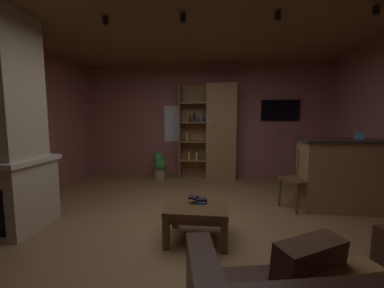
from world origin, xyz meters
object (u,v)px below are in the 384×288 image
at_px(wall_mounted_tv, 280,110).
at_px(coffee_table, 197,211).
at_px(kitchen_bar_counter, 351,174).
at_px(tissue_box, 359,136).
at_px(table_book_0, 201,202).
at_px(potted_floor_plant, 160,165).
at_px(bookshelf_cabinet, 217,133).
at_px(stone_fireplace, 3,135).
at_px(dining_chair, 302,175).
at_px(table_book_1, 201,200).
at_px(table_book_2, 193,197).

bearing_deg(wall_mounted_tv, coffee_table, -117.65).
bearing_deg(kitchen_bar_counter, tissue_box, 24.19).
distance_m(table_book_0, potted_floor_plant, 2.83).
relative_size(bookshelf_cabinet, tissue_box, 18.02).
bearing_deg(stone_fireplace, dining_chair, 16.34).
bearing_deg(table_book_1, table_book_2, -176.79).
distance_m(kitchen_bar_counter, potted_floor_plant, 3.66).
bearing_deg(wall_mounted_tv, tissue_box, -67.59).
height_order(kitchen_bar_counter, table_book_2, kitchen_bar_counter).
bearing_deg(coffee_table, dining_chair, 37.25).
height_order(stone_fireplace, table_book_1, stone_fireplace).
xyz_separation_m(table_book_0, wall_mounted_tv, (1.57, 3.02, 1.15)).
bearing_deg(table_book_0, table_book_1, 102.34).
xyz_separation_m(coffee_table, potted_floor_plant, (-1.11, 2.63, -0.00)).
height_order(coffee_table, table_book_2, table_book_2).
bearing_deg(kitchen_bar_counter, table_book_1, -152.68).
distance_m(stone_fireplace, wall_mounted_tv, 5.07).
bearing_deg(coffee_table, wall_mounted_tv, 62.35).
bearing_deg(kitchen_bar_counter, table_book_2, -153.48).
bearing_deg(kitchen_bar_counter, stone_fireplace, -165.61).
relative_size(coffee_table, table_book_1, 5.20).
xyz_separation_m(stone_fireplace, table_book_2, (2.36, 0.05, -0.71)).
distance_m(coffee_table, wall_mounted_tv, 3.67).
distance_m(bookshelf_cabinet, table_book_1, 2.87).
xyz_separation_m(coffee_table, table_book_1, (0.03, 0.06, 0.12)).
bearing_deg(table_book_0, potted_floor_plant, 113.93).
height_order(stone_fireplace, wall_mounted_tv, stone_fireplace).
distance_m(kitchen_bar_counter, tissue_box, 0.61).
relative_size(coffee_table, table_book_0, 6.54).
relative_size(table_book_1, dining_chair, 0.15).
relative_size(coffee_table, potted_floor_plant, 1.13).
xyz_separation_m(kitchen_bar_counter, wall_mounted_tv, (-0.65, 1.86, 1.03)).
bearing_deg(tissue_box, bookshelf_cabinet, 143.44).
height_order(table_book_0, table_book_2, table_book_2).
height_order(bookshelf_cabinet, table_book_2, bookshelf_cabinet).
bearing_deg(stone_fireplace, tissue_box, 14.61).
height_order(coffee_table, table_book_1, table_book_1).
xyz_separation_m(kitchen_bar_counter, table_book_1, (-2.22, -1.14, -0.09)).
xyz_separation_m(bookshelf_cabinet, dining_chair, (1.33, -1.69, -0.54)).
relative_size(bookshelf_cabinet, dining_chair, 2.35).
bearing_deg(kitchen_bar_counter, bookshelf_cabinet, 141.30).
bearing_deg(potted_floor_plant, coffee_table, -67.12).
bearing_deg(bookshelf_cabinet, wall_mounted_tv, 8.46).
height_order(coffee_table, wall_mounted_tv, wall_mounted_tv).
height_order(kitchen_bar_counter, potted_floor_plant, kitchen_bar_counter).
bearing_deg(bookshelf_cabinet, table_book_1, -93.14).
distance_m(bookshelf_cabinet, tissue_box, 2.70).
distance_m(coffee_table, table_book_1, 0.14).
distance_m(table_book_2, potted_floor_plant, 2.79).
distance_m(table_book_0, table_book_2, 0.10).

